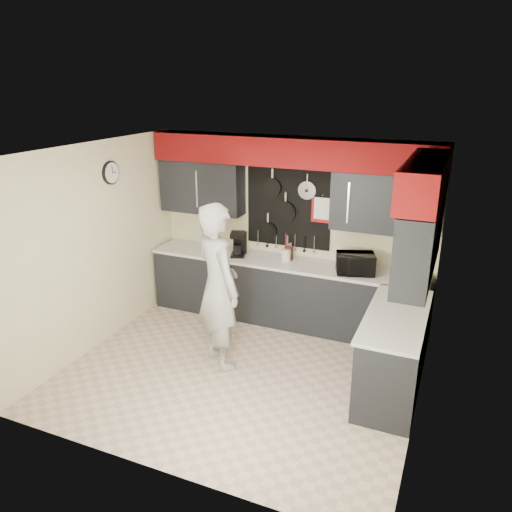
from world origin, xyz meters
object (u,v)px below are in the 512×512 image
at_px(utensil_crock, 286,255).
at_px(person, 218,287).
at_px(coffee_maker, 238,243).
at_px(knife_block, 289,253).
at_px(microwave, 355,264).

bearing_deg(utensil_crock, person, -104.46).
height_order(utensil_crock, person, person).
relative_size(utensil_crock, coffee_maker, 0.48).
xyz_separation_m(knife_block, utensil_crock, (-0.03, -0.05, -0.02)).
height_order(knife_block, person, person).
bearing_deg(knife_block, person, -99.99).
relative_size(knife_block, coffee_maker, 0.57).
xyz_separation_m(microwave, coffee_maker, (-1.68, 0.04, 0.05)).
bearing_deg(utensil_crock, microwave, -5.15).
bearing_deg(person, utensil_crock, -68.24).
bearing_deg(microwave, person, -154.89).
bearing_deg(knife_block, microwave, -3.28).
height_order(microwave, knife_block, microwave).
xyz_separation_m(knife_block, person, (-0.38, -1.42, -0.01)).
distance_m(utensil_crock, coffee_maker, 0.71).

